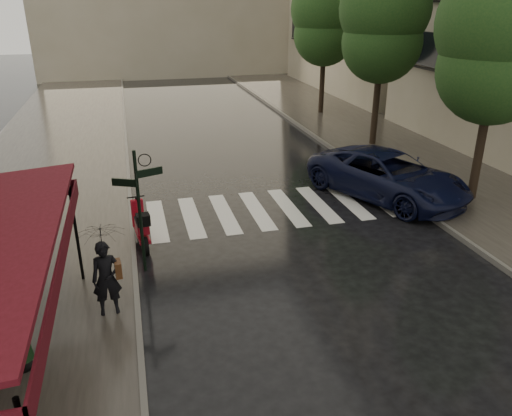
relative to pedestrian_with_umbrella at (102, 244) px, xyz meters
name	(u,v)px	position (x,y,z in m)	size (l,w,h in m)	color
ground	(214,335)	(2.00, -1.18, -1.74)	(120.00, 120.00, 0.00)	black
sidewalk_near	(48,169)	(-2.50, 10.82, -1.68)	(6.00, 60.00, 0.12)	#38332D
sidewalk_far	(387,143)	(12.25, 10.82, -1.68)	(5.50, 60.00, 0.12)	#38332D
curb_near	(128,162)	(0.55, 10.82, -1.67)	(0.12, 60.00, 0.16)	#595651
curb_far	(331,147)	(9.45, 10.82, -1.67)	(0.12, 60.00, 0.16)	#595651
crosswalk	(272,209)	(4.97, 4.82, -1.74)	(7.85, 3.20, 0.01)	silver
signpost	(139,202)	(0.80, 1.82, 0.09)	(1.17, 0.29, 3.10)	black
tree_near	(500,33)	(11.60, 3.82, 3.58)	(3.80, 3.80, 7.99)	black
tree_mid	(384,16)	(11.50, 10.82, 3.85)	(3.80, 3.80, 8.34)	black
tree_far	(325,14)	(11.70, 17.82, 3.71)	(3.80, 3.80, 8.16)	black
pedestrian_with_umbrella	(102,244)	(0.00, 0.00, 0.00)	(1.06, 1.07, 2.44)	black
scooter	(141,227)	(0.81, 3.25, -1.19)	(0.56, 1.82, 1.19)	black
parked_car	(388,175)	(9.00, 4.85, -0.96)	(2.58, 5.60, 1.56)	black
parasol_back	(12,312)	(-1.50, -1.40, -0.43)	(0.41, 0.41, 2.22)	black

